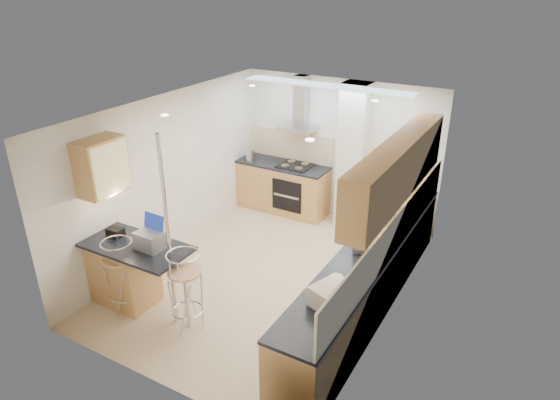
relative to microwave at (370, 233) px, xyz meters
The scene contains 16 objects.
ground 1.82m from the microwave, behind, with size 4.80×4.80×0.00m, color #D4B48D.
room_shell 1.26m from the microwave, 164.80° to the left, with size 3.64×4.84×2.51m.
right_counter 0.63m from the microwave, 58.86° to the right, with size 0.63×4.40×0.92m.
back_counter 3.21m from the microwave, 139.84° to the left, with size 1.70×0.63×0.92m.
peninsula 3.06m from the microwave, 149.60° to the right, with size 1.47×0.72×0.94m.
microwave is the anchor object (origin of this frame).
laptop 2.77m from the microwave, 147.64° to the right, with size 0.33×0.25×0.23m, color #9DA1A5.
bag 3.31m from the microwave, 153.78° to the right, with size 0.21×0.15×0.11m, color black.
bar_stool_near 3.25m from the microwave, 148.22° to the right, with size 0.42×0.42×1.04m, color tan, non-canonical shape.
bar_stool_end 2.41m from the microwave, 139.08° to the right, with size 0.43×0.43×1.07m, color tan, non-canonical shape.
jar_a 0.38m from the microwave, 89.90° to the left, with size 0.12×0.12×0.20m, color beige.
jar_b 1.07m from the microwave, 92.03° to the left, with size 0.11×0.11×0.15m, color beige.
jar_c 1.18m from the microwave, 87.44° to the right, with size 0.14×0.14×0.21m, color #AEA48B.
jar_d 1.10m from the microwave, 87.01° to the right, with size 0.10×0.10×0.14m, color silver.
bread_bin 1.39m from the microwave, 85.96° to the right, with size 0.33×0.42×0.22m, color beige.
kettle 3.54m from the microwave, 148.22° to the left, with size 0.16×0.16×0.22m, color #A9ABAE.
Camera 1 is at (3.21, -5.33, 4.10)m, focal length 32.00 mm.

